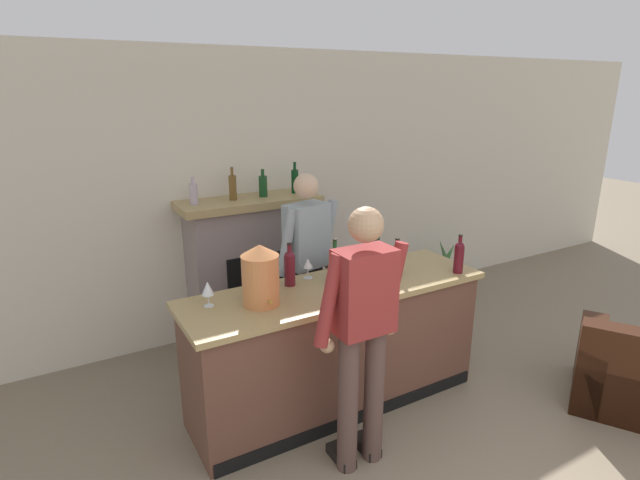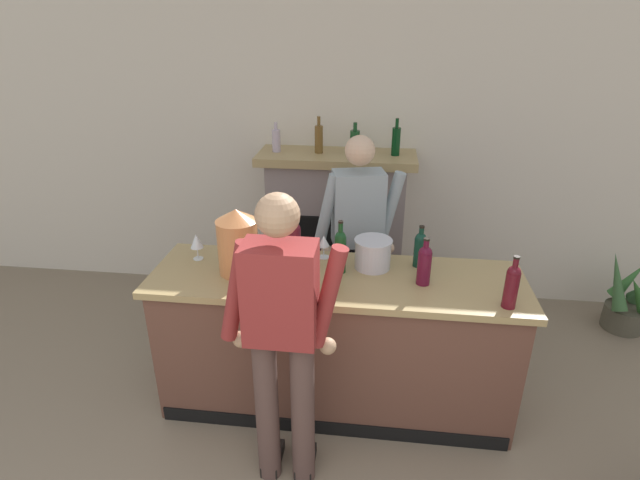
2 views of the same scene
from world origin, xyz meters
TOP-DOWN VIEW (x-y plane):
  - wall_back_panel at (0.00, 4.09)m, footprint 12.00×0.07m
  - bar_counter at (0.11, 2.46)m, footprint 2.33×0.70m
  - fireplace_stone at (-0.02, 3.83)m, footprint 1.32×0.52m
  - armchair_black at (2.04, 1.26)m, footprint 1.08×1.08m
  - potted_plant_corner at (2.47, 3.63)m, footprint 0.40×0.39m
  - person_customer at (-0.11, 1.81)m, footprint 0.66×0.30m
  - person_bartender at (0.20, 3.09)m, footprint 0.65×0.37m
  - copper_dispenser at (-0.50, 2.44)m, footprint 0.26×0.29m
  - ice_bucket_steel at (0.33, 2.61)m, footprint 0.24×0.24m
  - wine_bottle_burgundy_dark at (-0.18, 2.65)m, footprint 0.08×0.08m
  - wine_bottle_rose_blush at (0.12, 2.52)m, footprint 0.07×0.07m
  - wine_bottle_chardonnay_pale at (0.63, 2.43)m, footprint 0.08×0.08m
  - wine_bottle_merlot_tall at (1.09, 2.22)m, footprint 0.08×0.08m
  - wine_bottle_riesling_slim at (0.62, 2.66)m, footprint 0.08×0.08m
  - wine_glass_front_left at (0.10, 2.28)m, footprint 0.09×0.09m
  - wine_glass_front_right at (-0.35, 2.64)m, footprint 0.08×0.08m
  - wine_glass_back_row at (-0.00, 2.71)m, footprint 0.07×0.07m
  - wine_glass_mid_counter at (-0.82, 2.58)m, footprint 0.08×0.08m

SIDE VIEW (x-z plane):
  - potted_plant_corner at x=2.47m, z-range -0.10..0.60m
  - armchair_black at x=2.04m, z-range -0.11..0.64m
  - bar_counter at x=0.11m, z-range 0.00..0.99m
  - fireplace_stone at x=-0.02m, z-range -0.14..1.57m
  - person_bartender at x=0.20m, z-range 0.09..1.81m
  - person_customer at x=-0.11m, z-range 0.09..1.84m
  - ice_bucket_steel at x=0.33m, z-range 0.99..1.18m
  - wine_glass_front_right at x=-0.35m, z-range 1.02..1.18m
  - wine_glass_back_row at x=0.00m, z-range 1.02..1.18m
  - wine_glass_front_left at x=0.10m, z-range 1.02..1.18m
  - wine_glass_mid_counter at x=-0.82m, z-range 1.02..1.20m
  - wine_bottle_riesling_slim at x=0.62m, z-range 0.97..1.25m
  - wine_bottle_chardonnay_pale at x=0.63m, z-range 0.97..1.27m
  - wine_bottle_merlot_tall at x=1.09m, z-range 0.97..1.28m
  - wine_bottle_burgundy_dark at x=-0.18m, z-range 0.97..1.29m
  - wine_bottle_rose_blush at x=0.12m, z-range 0.96..1.31m
  - copper_dispenser at x=-0.50m, z-range 0.99..1.41m
  - wall_back_panel at x=0.00m, z-range 0.00..2.75m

